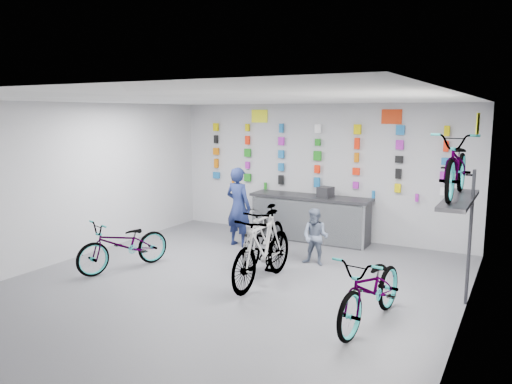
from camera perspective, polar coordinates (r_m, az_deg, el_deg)
The scene contains 20 objects.
floor at distance 8.19m, azimuth -3.66°, elevation -10.98°, with size 8.00×8.00×0.00m, color #515156.
ceiling at distance 7.69m, azimuth -3.88°, elevation 10.51°, with size 8.00×8.00×0.00m, color white.
wall_back at distance 11.35m, azimuth 7.13°, elevation 2.40°, with size 7.00×7.00×0.00m, color #B0B0B2.
wall_left at distance 10.10m, azimuth -20.78°, elevation 1.06°, with size 8.00×8.00×0.00m, color #B0B0B2.
wall_right at distance 6.65m, azimuth 22.67°, elevation -2.95°, with size 8.00×8.00×0.00m, color #B0B0B2.
counter at distance 11.09m, azimuth 6.15°, elevation -3.05°, with size 2.70×0.66×1.00m.
merch_wall at distance 11.24m, azimuth 7.10°, elevation 3.84°, with size 5.57×0.08×1.55m.
wall_bracket at distance 7.84m, azimuth 22.36°, elevation -1.45°, with size 0.39×1.90×2.00m.
sign_left at distance 11.89m, azimuth 0.40°, elevation 8.66°, with size 0.42×0.02×0.30m, color #FBFF1F.
sign_right at distance 10.77m, azimuth 15.24°, elevation 8.31°, with size 0.42×0.02×0.30m, color red.
sign_side at distance 7.72m, azimuth 24.02°, elevation 7.15°, with size 0.02×0.40×0.30m, color #FBFF1F.
bike_left at distance 9.30m, azimuth -14.86°, elevation -5.79°, with size 0.62×1.78×0.94m, color gray.
bike_center at distance 8.23m, azimuth 0.77°, elevation -6.50°, with size 0.56×1.98×1.19m, color gray.
bike_right at distance 6.89m, azimuth 13.09°, elevation -10.71°, with size 0.66×1.90×1.00m, color gray.
bike_service at distance 9.37m, azimuth 0.99°, elevation -4.93°, with size 0.51×1.79×1.08m, color gray.
bike_wall at distance 7.77m, azimuth 22.05°, elevation 2.87°, with size 0.63×1.80×0.95m, color gray.
clerk at distance 10.52m, azimuth -2.03°, elevation -1.70°, with size 0.61×0.40×1.68m, color #16204B.
customer at distance 9.31m, azimuth 6.80°, elevation -5.12°, with size 0.52×0.40×1.06m, color slate.
spare_wheel at distance 11.33m, azimuth -0.44°, elevation -3.55°, with size 0.74×0.41×0.68m.
register at distance 10.86m, azimuth 7.95°, elevation 0.01°, with size 0.28×0.30×0.22m, color black.
Camera 1 is at (4.13, -6.49, 2.80)m, focal length 35.00 mm.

